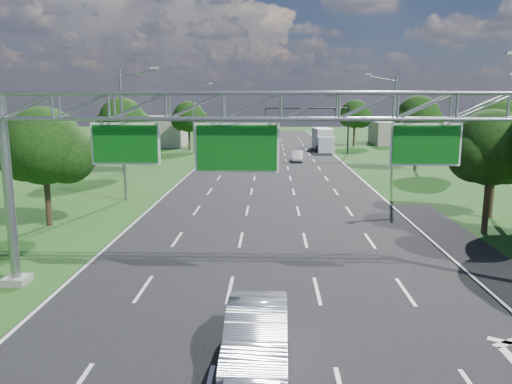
{
  "coord_description": "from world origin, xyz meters",
  "views": [
    {
      "loc": [
        -0.11,
        -7.98,
        7.73
      ],
      "look_at": [
        -0.83,
        15.04,
        3.48
      ],
      "focal_mm": 35.0,
      "sensor_mm": 36.0,
      "label": 1
    }
  ],
  "objects_px": {
    "silver_sedan": "(256,335)",
    "box_truck": "(323,140)",
    "traffic_signal": "(324,118)",
    "sign_gantry": "(283,122)"
  },
  "relations": [
    {
      "from": "silver_sedan",
      "to": "box_truck",
      "type": "height_order",
      "value": "box_truck"
    },
    {
      "from": "box_truck",
      "to": "traffic_signal",
      "type": "bearing_deg",
      "value": -98.7
    },
    {
      "from": "sign_gantry",
      "to": "traffic_signal",
      "type": "bearing_deg",
      "value": 82.32
    },
    {
      "from": "silver_sedan",
      "to": "box_truck",
      "type": "relative_size",
      "value": 0.58
    },
    {
      "from": "traffic_signal",
      "to": "silver_sedan",
      "type": "relative_size",
      "value": 2.33
    },
    {
      "from": "sign_gantry",
      "to": "silver_sedan",
      "type": "relative_size",
      "value": 4.49
    },
    {
      "from": "sign_gantry",
      "to": "box_truck",
      "type": "height_order",
      "value": "sign_gantry"
    },
    {
      "from": "silver_sedan",
      "to": "box_truck",
      "type": "distance_m",
      "value": 65.38
    },
    {
      "from": "traffic_signal",
      "to": "silver_sedan",
      "type": "height_order",
      "value": "traffic_signal"
    },
    {
      "from": "sign_gantry",
      "to": "silver_sedan",
      "type": "bearing_deg",
      "value": -97.9
    }
  ]
}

